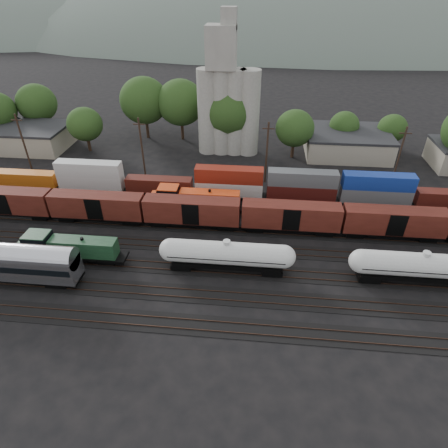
# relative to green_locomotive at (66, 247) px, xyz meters

# --- Properties ---
(ground) EXTENTS (600.00, 600.00, 0.00)m
(ground) POSITION_rel_green_locomotive_xyz_m (15.69, 5.00, -2.35)
(ground) COLOR black
(tracks) EXTENTS (180.00, 33.20, 0.20)m
(tracks) POSITION_rel_green_locomotive_xyz_m (15.69, 5.00, -2.31)
(tracks) COLOR black
(tracks) RESTS_ON ground
(green_locomotive) EXTENTS (15.46, 2.73, 4.09)m
(green_locomotive) POSITION_rel_green_locomotive_xyz_m (0.00, 0.00, 0.00)
(green_locomotive) COLOR black
(green_locomotive) RESTS_ON ground
(tank_car_a) EXTENTS (18.37, 3.29, 4.81)m
(tank_car_a) POSITION_rel_green_locomotive_xyz_m (22.63, -0.00, 0.49)
(tank_car_a) COLOR silver
(tank_car_a) RESTS_ON ground
(tank_car_b) EXTENTS (18.59, 3.33, 4.87)m
(tank_car_b) POSITION_rel_green_locomotive_xyz_m (47.91, -0.00, 0.52)
(tank_car_b) COLOR silver
(tank_car_b) RESTS_ON ground
(orange_locomotive) EXTENTS (16.72, 2.79, 4.18)m
(orange_locomotive) POSITION_rel_green_locomotive_xyz_m (15.55, 15.00, 0.04)
(orange_locomotive) COLOR black
(orange_locomotive) RESTS_ON ground
(boxcar_string) EXTENTS (138.20, 2.90, 4.20)m
(boxcar_string) POSITION_rel_green_locomotive_xyz_m (0.83, 10.00, 0.76)
(boxcar_string) COLOR black
(boxcar_string) RESTS_ON ground
(container_wall) EXTENTS (181.12, 2.60, 5.80)m
(container_wall) POSITION_rel_green_locomotive_xyz_m (22.03, 20.00, 0.27)
(container_wall) COLOR black
(container_wall) RESTS_ON ground
(grain_silo) EXTENTS (13.40, 5.00, 29.00)m
(grain_silo) POSITION_rel_green_locomotive_xyz_m (18.97, 41.00, 8.90)
(grain_silo) COLOR #9A988E
(grain_silo) RESTS_ON ground
(industrial_sheds) EXTENTS (119.38, 17.26, 5.10)m
(industrial_sheds) POSITION_rel_green_locomotive_xyz_m (22.32, 40.25, 0.21)
(industrial_sheds) COLOR #9E937F
(industrial_sheds) RESTS_ON ground
(tree_band) EXTENTS (166.56, 22.68, 14.52)m
(tree_band) POSITION_rel_green_locomotive_xyz_m (10.60, 44.18, 5.50)
(tree_band) COLOR black
(tree_band) RESTS_ON ground
(utility_poles) EXTENTS (122.20, 0.36, 12.00)m
(utility_poles) POSITION_rel_green_locomotive_xyz_m (15.69, 27.00, 3.86)
(utility_poles) COLOR black
(utility_poles) RESTS_ON ground
(distant_hills) EXTENTS (860.00, 286.00, 130.00)m
(distant_hills) POSITION_rel_green_locomotive_xyz_m (39.61, 265.00, -22.92)
(distant_hills) COLOR #59665B
(distant_hills) RESTS_ON ground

